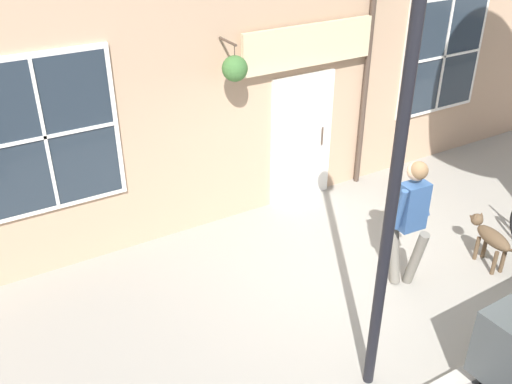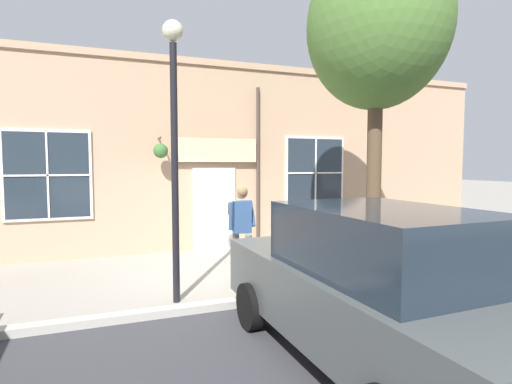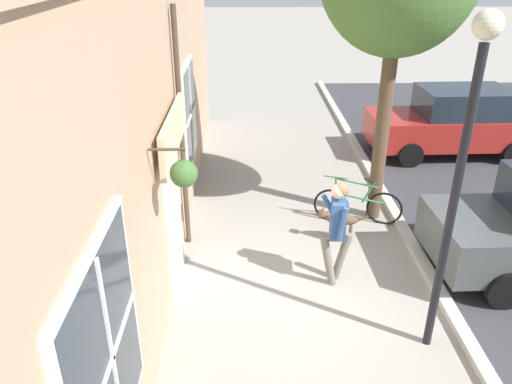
% 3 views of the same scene
% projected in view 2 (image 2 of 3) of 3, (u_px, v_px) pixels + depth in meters
% --- Properties ---
extents(ground_plane, '(90.00, 90.00, 0.00)m').
position_uv_depth(ground_plane, '(216.00, 272.00, 8.10)').
color(ground_plane, gray).
extents(storefront_facade, '(0.95, 18.00, 4.82)m').
position_uv_depth(storefront_facade, '(192.00, 156.00, 10.12)').
color(storefront_facade, tan).
rests_on(storefront_facade, ground_plane).
extents(pedestrian_walking, '(0.55, 0.57, 1.77)m').
position_uv_depth(pedestrian_walking, '(242.00, 221.00, 7.82)').
color(pedestrian_walking, '#6B665B').
rests_on(pedestrian_walking, ground_plane).
extents(dog_on_leash, '(1.00, 0.34, 0.64)m').
position_uv_depth(dog_on_leash, '(307.00, 252.00, 8.05)').
color(dog_on_leash, brown).
rests_on(dog_on_leash, ground_plane).
extents(street_tree_by_curb, '(2.76, 2.49, 6.24)m').
position_uv_depth(street_tree_by_curb, '(379.00, 34.00, 7.31)').
color(street_tree_by_curb, brown).
rests_on(street_tree_by_curb, ground_plane).
extents(leaning_bicycle, '(1.70, 0.44, 1.00)m').
position_uv_depth(leaning_bicycle, '(350.00, 257.00, 7.83)').
color(leaning_bicycle, black).
rests_on(leaning_bicycle, ground_plane).
extents(parked_car_mid_block, '(4.35, 2.03, 1.75)m').
position_uv_depth(parked_car_mid_block, '(373.00, 286.00, 4.31)').
color(parked_car_mid_block, '#474C4C').
rests_on(parked_car_mid_block, ground_plane).
extents(street_lamp, '(0.32, 0.32, 4.39)m').
position_uv_depth(street_lamp, '(174.00, 118.00, 6.17)').
color(street_lamp, black).
rests_on(street_lamp, ground_plane).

